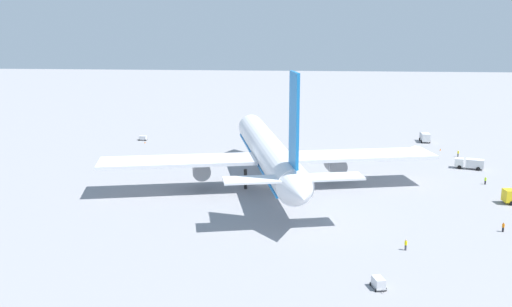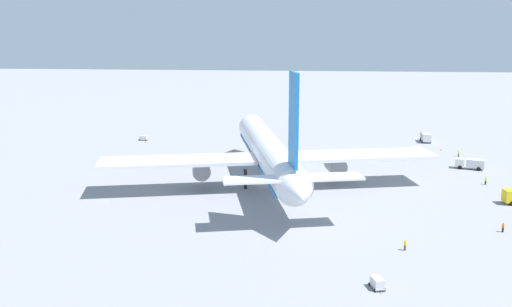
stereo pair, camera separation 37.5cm
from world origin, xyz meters
TOP-DOWN VIEW (x-y plane):
  - ground_plane at (0.00, 0.00)m, footprint 600.00×600.00m
  - airliner at (-1.30, -0.30)m, footprint 68.42×70.29m
  - service_truck_0 at (17.18, -46.92)m, footprint 3.96×6.83m
  - service_truck_2 at (48.44, -42.73)m, footprint 5.16×2.62m
  - service_van at (32.29, -37.07)m, footprint 4.91×4.09m
  - baggage_cart_0 at (43.53, 40.06)m, footprint 1.67×3.11m
  - baggage_cart_1 at (-47.92, -17.65)m, footprint 3.09×2.07m
  - ground_worker_0 at (3.83, -46.63)m, footprint 0.56×0.56m
  - ground_worker_1 at (-34.65, -23.38)m, footprint 0.51×0.51m
  - ground_worker_2 at (29.83, -47.50)m, footprint 0.52×0.52m
  - ground_worker_3 at (-25.28, -40.85)m, footprint 0.40×0.40m
  - ground_worker_4 at (30.34, -30.81)m, footprint 0.47×0.47m
  - traffic_cone_0 at (39.65, 38.34)m, footprint 0.36×0.36m
  - traffic_cone_1 at (37.25, -44.71)m, footprint 0.36×0.36m

SIDE VIEW (x-z plane):
  - ground_plane at x=0.00m, z-range 0.00..0.00m
  - traffic_cone_0 at x=39.65m, z-range 0.00..0.55m
  - traffic_cone_1 at x=37.25m, z-range 0.00..0.55m
  - baggage_cart_0 at x=43.53m, z-range 0.07..1.42m
  - baggage_cart_1 at x=-47.92m, z-range 0.07..1.53m
  - ground_worker_3 at x=-25.28m, z-range 0.01..1.61m
  - ground_worker_0 at x=3.83m, z-range 0.01..1.70m
  - ground_worker_4 at x=30.34m, z-range 0.01..1.70m
  - ground_worker_1 at x=-34.65m, z-range 0.01..1.74m
  - ground_worker_2 at x=29.83m, z-range 0.02..1.76m
  - service_van at x=32.29m, z-range 0.05..2.02m
  - service_truck_0 at x=17.18m, z-range 0.18..2.63m
  - service_truck_2 at x=48.44m, z-range 0.16..2.85m
  - airliner at x=-1.30m, z-range -5.89..20.37m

